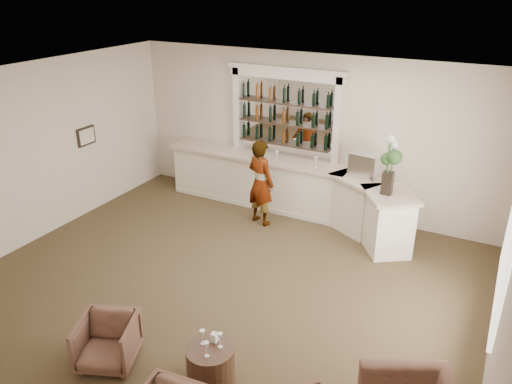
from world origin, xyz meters
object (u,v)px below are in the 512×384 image
sommelier (261,183)px  flower_vase (390,162)px  armchair_left (107,342)px  bar_counter (290,188)px  espresso_machine (366,164)px  cocktail_table (211,364)px

sommelier → flower_vase: (2.48, 0.03, 0.86)m
armchair_left → bar_counter: bearing=65.2°
armchair_left → espresso_machine: (1.79, 5.21, 1.04)m
flower_vase → sommelier: bearing=-179.2°
bar_counter → flower_vase: size_ratio=5.35×
cocktail_table → sommelier: sommelier is taller
cocktail_table → espresso_machine: bearing=84.9°
sommelier → espresso_machine: bearing=-142.3°
sommelier → flower_vase: flower_vase is taller
cocktail_table → flower_vase: flower_vase is taller
armchair_left → cocktail_table: bearing=-7.9°
sommelier → espresso_machine: 2.07m
cocktail_table → sommelier: (-1.47, 4.18, 0.63)m
sommelier → espresso_machine: (1.90, 0.68, 0.49)m
armchair_left → flower_vase: flower_vase is taller
bar_counter → sommelier: sommelier is taller
flower_vase → cocktail_table: bearing=-103.5°
sommelier → flower_vase: bearing=-161.3°
armchair_left → flower_vase: bearing=40.2°
cocktail_table → sommelier: 4.48m
flower_vase → bar_counter: bearing=163.0°
cocktail_table → espresso_machine: espresso_machine is taller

